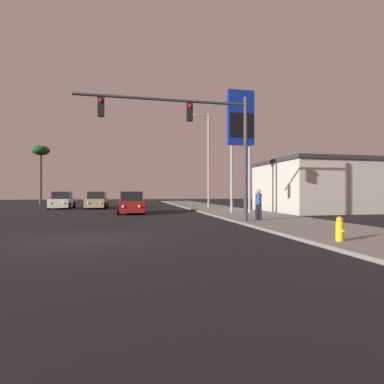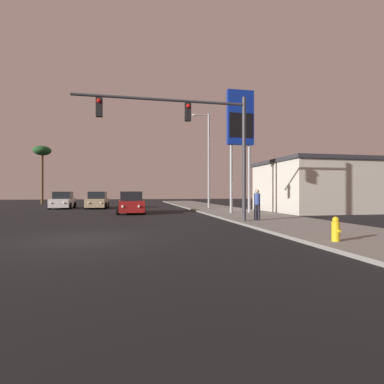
# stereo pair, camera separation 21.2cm
# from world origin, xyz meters

# --- Properties ---
(ground_plane) EXTENTS (120.00, 120.00, 0.00)m
(ground_plane) POSITION_xyz_m (0.00, 0.00, 0.00)
(ground_plane) COLOR black
(sidewalk_right) EXTENTS (5.00, 60.00, 0.12)m
(sidewalk_right) POSITION_xyz_m (9.50, 10.00, 0.06)
(sidewalk_right) COLOR gray
(sidewalk_right) RESTS_ON ground
(building_gas_station) EXTENTS (10.30, 8.30, 4.30)m
(building_gas_station) POSITION_xyz_m (18.00, 11.64, 2.16)
(building_gas_station) COLOR beige
(building_gas_station) RESTS_ON ground
(car_white) EXTENTS (2.04, 4.33, 1.68)m
(car_white) POSITION_xyz_m (-4.96, 20.65, 0.76)
(car_white) COLOR silver
(car_white) RESTS_ON ground
(car_red) EXTENTS (2.04, 4.34, 1.68)m
(car_red) POSITION_xyz_m (1.66, 12.38, 0.76)
(car_red) COLOR maroon
(car_red) RESTS_ON ground
(car_tan) EXTENTS (2.04, 4.34, 1.68)m
(car_tan) POSITION_xyz_m (-1.60, 20.12, 0.76)
(car_tan) COLOR tan
(car_tan) RESTS_ON ground
(traffic_light_mast) EXTENTS (8.68, 0.36, 6.50)m
(traffic_light_mast) POSITION_xyz_m (4.90, 3.79, 4.80)
(traffic_light_mast) COLOR #38383D
(traffic_light_mast) RESTS_ON sidewalk_right
(street_lamp) EXTENTS (1.74, 0.24, 9.00)m
(street_lamp) POSITION_xyz_m (8.82, 16.62, 5.12)
(street_lamp) COLOR #99999E
(street_lamp) RESTS_ON sidewalk_right
(gas_station_sign) EXTENTS (2.00, 0.42, 9.00)m
(gas_station_sign) POSITION_xyz_m (9.55, 9.81, 6.62)
(gas_station_sign) COLOR #99999E
(gas_station_sign) RESTS_ON sidewalk_right
(fire_hydrant) EXTENTS (0.24, 0.34, 0.76)m
(fire_hydrant) POSITION_xyz_m (7.82, -2.90, 0.49)
(fire_hydrant) COLOR gold
(fire_hydrant) RESTS_ON sidewalk_right
(pedestrian_on_sidewalk) EXTENTS (0.34, 0.32, 1.67)m
(pedestrian_on_sidewalk) POSITION_xyz_m (8.30, 4.01, 1.03)
(pedestrian_on_sidewalk) COLOR #23232D
(pedestrian_on_sidewalk) RESTS_ON sidewalk_right
(palm_tree_far) EXTENTS (2.40, 2.40, 8.09)m
(palm_tree_far) POSITION_xyz_m (-10.45, 34.00, 7.01)
(palm_tree_far) COLOR brown
(palm_tree_far) RESTS_ON ground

